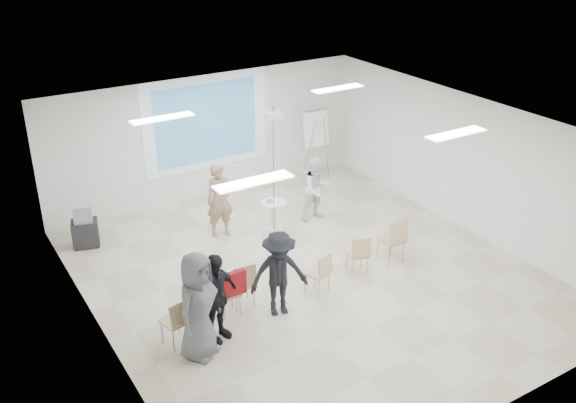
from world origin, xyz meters
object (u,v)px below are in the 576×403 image
chair_far_left (177,319)px  flipchart_easel (316,128)px  chair_left_inner (243,282)px  chair_right_inner (359,252)px  chair_left_mid (230,292)px  audience_outer (197,300)px  av_cart (85,230)px  player_left (220,196)px  audience_mid (279,268)px  audience_left (215,292)px  chair_right_far (394,237)px  laptop (241,281)px  chair_center (320,271)px  player_right (317,186)px  pedestal_table (274,214)px

chair_far_left → flipchart_easel: flipchart_easel is taller
chair_left_inner → chair_right_inner: (2.43, -0.19, -0.04)m
chair_left_mid → audience_outer: 1.26m
flipchart_easel → av_cart: flipchart_easel is taller
chair_left_mid → player_left: bearing=66.2°
flipchart_easel → audience_outer: bearing=-132.9°
audience_mid → audience_left: bearing=-160.8°
chair_far_left → av_cart: (-0.34, 4.17, -0.14)m
chair_right_far → laptop: bearing=174.9°
chair_right_inner → audience_left: 3.28m
player_left → chair_center: bearing=-72.6°
audience_left → audience_outer: (-0.40, -0.22, 0.11)m
chair_left_inner → audience_left: 1.06m
chair_center → av_cart: bearing=108.6°
chair_left_inner → audience_left: (-0.80, -0.58, 0.38)m
av_cart → player_left: bearing=-5.8°
player_right → chair_left_mid: player_right is taller
chair_far_left → chair_right_inner: size_ratio=1.05×
player_left → chair_right_far: bearing=-42.3°
chair_right_inner → audience_mid: (-1.97, -0.30, 0.42)m
audience_left → av_cart: size_ratio=2.27×
chair_right_far → av_cart: size_ratio=1.19×
player_left → laptop: bearing=-100.8°
player_right → audience_left: audience_left is taller
player_left → pedestal_table: bearing=-11.8°
player_right → av_cart: bearing=164.0°
chair_center → chair_right_inner: 1.04m
audience_left → audience_mid: 1.26m
chair_right_inner → flipchart_easel: (1.94, 4.40, 0.92)m
flipchart_easel → chair_right_far: bearing=-98.5°
audience_left → av_cart: audience_left is taller
chair_left_mid → chair_right_far: 3.62m
audience_left → audience_mid: size_ratio=1.01×
player_left → chair_far_left: player_left is taller
player_right → chair_far_left: size_ratio=1.90×
audience_mid → av_cart: (-2.21, 4.24, -0.53)m
player_right → chair_left_inner: 3.85m
chair_right_inner → flipchart_easel: 4.89m
flipchart_easel → av_cart: 6.22m
audience_left → chair_center: bearing=-14.2°
chair_left_mid → audience_mid: bearing=-27.2°
chair_left_mid → chair_right_far: size_ratio=0.85×
chair_center → audience_left: audience_left is taller
chair_left_mid → chair_center: chair_center is taller
chair_left_mid → laptop: size_ratio=2.47×
laptop → av_cart: bearing=-58.4°
audience_outer → pedestal_table: bearing=11.4°
chair_center → chair_right_inner: (1.02, 0.18, -0.00)m
chair_right_far → audience_left: size_ratio=0.52×
player_left → chair_right_inner: bearing=-54.2°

